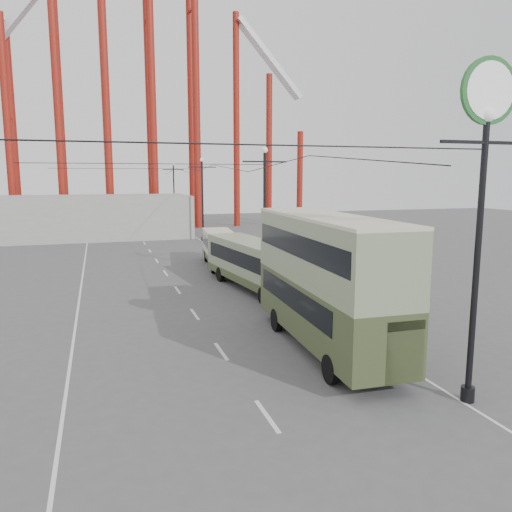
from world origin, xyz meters
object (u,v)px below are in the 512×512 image
object	(u,v)px
lamp_post_near	(484,157)
pedestrian	(273,299)
single_decker_cream	(221,247)
single_decker_green	(255,263)
double_decker_bus	(326,275)

from	to	relation	value
lamp_post_near	pedestrian	xyz separation A→B (m)	(-2.55, 11.91, -7.05)
single_decker_cream	pedestrian	size ratio (longest dim) A/B	5.57
pedestrian	lamp_post_near	bearing A→B (deg)	80.52
lamp_post_near	single_decker_green	size ratio (longest dim) A/B	0.96
lamp_post_near	pedestrian	distance (m)	14.07
lamp_post_near	double_decker_bus	size ratio (longest dim) A/B	1.01
double_decker_bus	single_decker_cream	world-z (taller)	double_decker_bus
double_decker_bus	pedestrian	distance (m)	6.39
lamp_post_near	single_decker_cream	xyz separation A→B (m)	(-1.85, 26.62, -6.31)
double_decker_bus	pedestrian	bearing A→B (deg)	94.60
single_decker_cream	pedestrian	distance (m)	14.75
single_decker_green	lamp_post_near	bearing A→B (deg)	-91.39
pedestrian	double_decker_bus	bearing A→B (deg)	70.76
single_decker_cream	lamp_post_near	bearing A→B (deg)	-79.70
pedestrian	single_decker_cream	bearing A→B (deg)	-114.30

